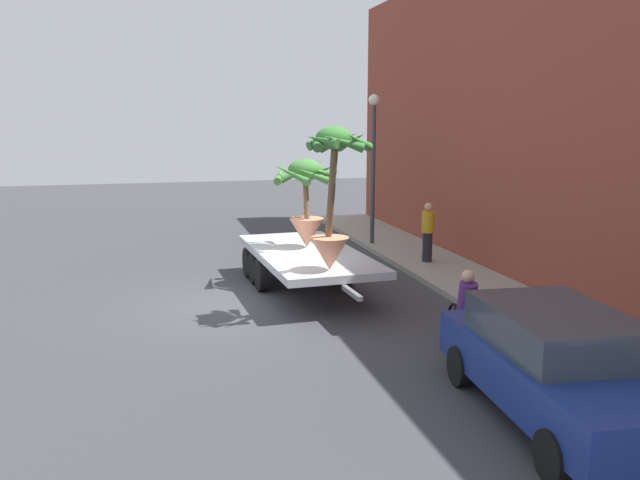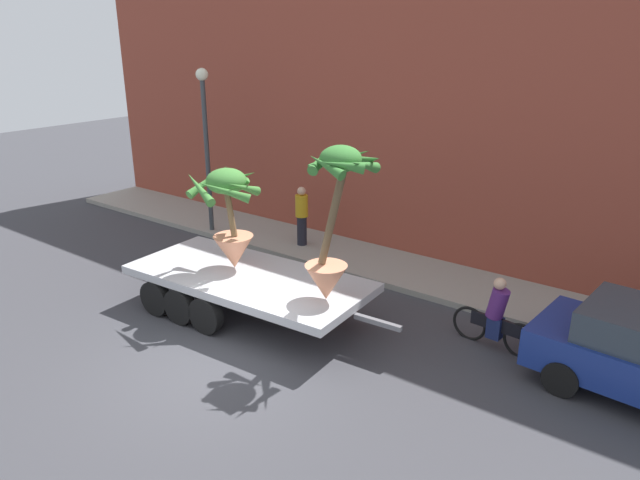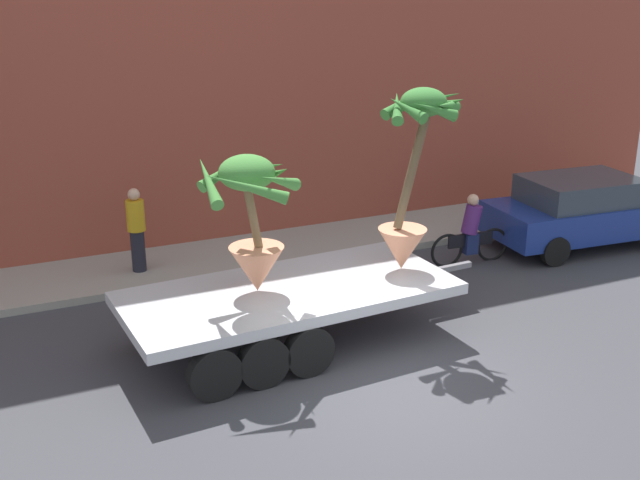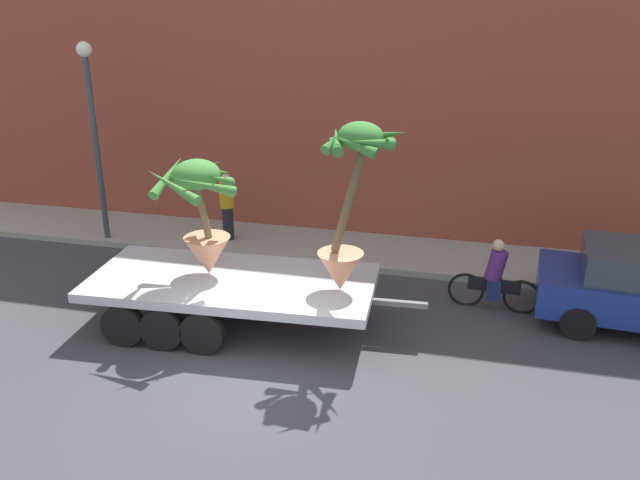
{
  "view_description": "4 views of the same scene",
  "coord_description": "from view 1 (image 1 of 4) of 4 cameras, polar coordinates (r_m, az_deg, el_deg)",
  "views": [
    {
      "loc": [
        14.51,
        -1.68,
        4.25
      ],
      "look_at": [
        0.02,
        2.05,
        1.43
      ],
      "focal_mm": 36.64,
      "sensor_mm": 36.0,
      "label": 1
    },
    {
      "loc": [
        7.34,
        -6.53,
        6.01
      ],
      "look_at": [
        0.44,
        2.73,
        1.86
      ],
      "focal_mm": 32.96,
      "sensor_mm": 36.0,
      "label": 2
    },
    {
      "loc": [
        -5.35,
        -8.83,
        5.84
      ],
      "look_at": [
        -0.14,
        2.53,
        1.51
      ],
      "focal_mm": 43.55,
      "sensor_mm": 36.0,
      "label": 3
    },
    {
      "loc": [
        3.37,
        -8.6,
        6.15
      ],
      "look_at": [
        0.58,
        2.76,
        1.6
      ],
      "focal_mm": 36.67,
      "sensor_mm": 36.0,
      "label": 4
    }
  ],
  "objects": [
    {
      "name": "flatbed_trailer",
      "position": [
        16.49,
        -1.35,
        -1.56
      ],
      "size": [
        6.46,
        2.72,
        0.98
      ],
      "color": "#B7BABF",
      "rests_on": "ground"
    },
    {
      "name": "sidewalk",
      "position": [
        16.99,
        13.36,
        -3.87
      ],
      "size": [
        24.0,
        2.2,
        0.15
      ],
      "primitive_type": "cube",
      "color": "gray",
      "rests_on": "ground"
    },
    {
      "name": "street_lamp",
      "position": [
        21.37,
        4.68,
        7.88
      ],
      "size": [
        0.36,
        0.36,
        4.83
      ],
      "color": "#383D42",
      "rests_on": "sidewalk"
    },
    {
      "name": "building_facade",
      "position": [
        17.33,
        19.03,
        10.22
      ],
      "size": [
        24.0,
        1.2,
        8.58
      ],
      "primitive_type": "cube",
      "color": "brown",
      "rests_on": "ground"
    },
    {
      "name": "ground_plane",
      "position": [
        15.21,
        -7.56,
        -5.66
      ],
      "size": [
        60.0,
        60.0,
        0.0
      ],
      "primitive_type": "plane",
      "color": "#38383D"
    },
    {
      "name": "potted_palm_rear",
      "position": [
        16.59,
        -1.27,
        3.54
      ],
      "size": [
        1.68,
        1.65,
        2.24
      ],
      "color": "tan",
      "rests_on": "flatbed_trailer"
    },
    {
      "name": "pedestrian_near_gate",
      "position": [
        18.98,
        9.4,
        0.78
      ],
      "size": [
        0.36,
        0.36,
        1.71
      ],
      "color": "black",
      "rests_on": "sidewalk"
    },
    {
      "name": "potted_palm_middle",
      "position": [
        13.79,
        1.1,
        3.79
      ],
      "size": [
        1.58,
        1.5,
        3.09
      ],
      "color": "tan",
      "rests_on": "flatbed_trailer"
    },
    {
      "name": "parked_car",
      "position": [
        9.95,
        20.08,
        -10.13
      ],
      "size": [
        4.56,
        2.24,
        1.58
      ],
      "color": "navy",
      "rests_on": "ground"
    },
    {
      "name": "cyclist",
      "position": [
        12.45,
        12.67,
        -6.32
      ],
      "size": [
        1.84,
        0.37,
        1.54
      ],
      "color": "black",
      "rests_on": "ground"
    }
  ]
}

